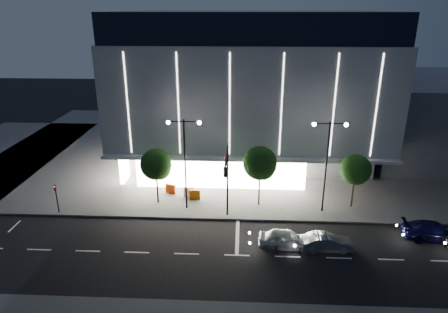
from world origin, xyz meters
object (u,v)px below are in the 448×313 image
car_second (327,242)px  tree_mid (260,165)px  barrier_c (195,194)px  tree_right (356,171)px  street_lamp_east (327,154)px  car_third (435,231)px  barrier_d (189,192)px  barrier_a (171,189)px  car_lead (286,239)px  traffic_mast (227,173)px  street_lamp_west (185,151)px  ped_signal_far (56,196)px  tree_left (156,166)px

car_second → tree_mid: bearing=32.7°
barrier_c → car_second: bearing=-34.0°
tree_right → car_second: 8.93m
tree_mid → street_lamp_east: bearing=-9.7°
car_third → barrier_d: size_ratio=4.70×
barrier_d → barrier_a: bearing=162.5°
street_lamp_east → car_lead: 9.05m
tree_mid → car_second: tree_mid is taller
car_second → barrier_d: size_ratio=3.82×
traffic_mast → tree_right: (12.03, 3.68, -1.14)m
street_lamp_west → car_lead: bearing=-34.8°
street_lamp_west → barrier_a: bearing=124.1°
street_lamp_west → ped_signal_far: street_lamp_west is taller
street_lamp_west → car_lead: 12.09m
car_third → barrier_c: size_ratio=4.70×
traffic_mast → tree_mid: bearing=50.6°
street_lamp_east → tree_left: size_ratio=1.57×
barrier_d → street_lamp_west: bearing=-88.0°
traffic_mast → tree_mid: (3.03, 3.68, -0.69)m
street_lamp_west → tree_right: (16.03, 1.02, -2.07)m
tree_mid → ped_signal_far: bearing=-172.4°
street_lamp_east → barrier_c: 13.64m
street_lamp_east → car_third: bearing=-26.9°
ped_signal_far → barrier_d: 12.62m
street_lamp_east → barrier_d: bearing=169.3°
tree_mid → tree_left: bearing=-180.0°
ped_signal_far → tree_mid: 19.35m
traffic_mast → tree_mid: traffic_mast is taller
tree_right → barrier_d: bearing=174.9°
tree_mid → tree_right: (9.00, -0.00, -0.45)m
street_lamp_east → tree_left: street_lamp_east is taller
street_lamp_east → ped_signal_far: bearing=-176.6°
street_lamp_east → car_lead: bearing=-122.9°
barrier_d → ped_signal_far: bearing=-161.6°
traffic_mast → tree_left: traffic_mast is taller
street_lamp_east → tree_left: 16.12m
tree_left → tree_mid: 10.00m
car_second → car_third: (9.35, 2.05, 0.06)m
tree_left → barrier_d: (2.89, 1.44, -3.38)m
ped_signal_far → tree_right: tree_right is taller
car_third → barrier_c: 21.88m
street_lamp_east → car_second: size_ratio=2.14×
barrier_c → tree_left: bearing=-164.6°
traffic_mast → barrier_c: 7.19m
street_lamp_east → barrier_d: 14.33m
tree_right → barrier_a: bearing=173.5°
car_lead → tree_right: bearing=-42.1°
tree_right → barrier_a: tree_right is taller
street_lamp_east → barrier_a: street_lamp_east is taller
car_third → barrier_a: bearing=79.2°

